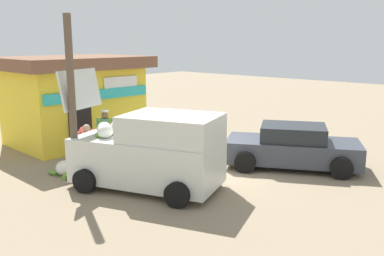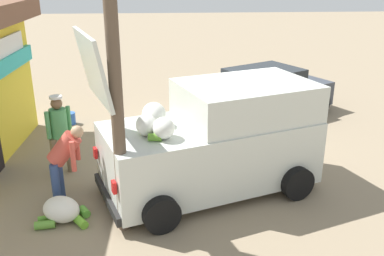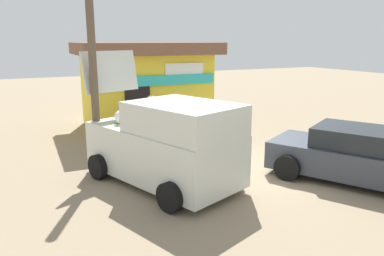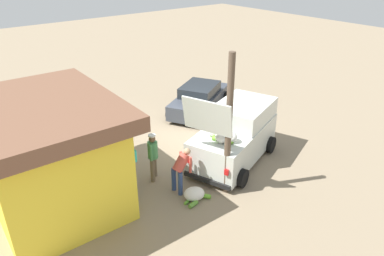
{
  "view_description": "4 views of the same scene",
  "coord_description": "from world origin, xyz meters",
  "px_view_note": "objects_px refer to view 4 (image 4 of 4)",
  "views": [
    {
      "loc": [
        -10.1,
        -7.91,
        3.94
      ],
      "look_at": [
        -0.65,
        0.6,
        1.28
      ],
      "focal_mm": 39.11,
      "sensor_mm": 36.0,
      "label": 1
    },
    {
      "loc": [
        -10.21,
        1.11,
        4.11
      ],
      "look_at": [
        -1.99,
        0.57,
        0.96
      ],
      "focal_mm": 40.03,
      "sensor_mm": 36.0,
      "label": 2
    },
    {
      "loc": [
        -5.97,
        -7.8,
        3.42
      ],
      "look_at": [
        -1.35,
        1.64,
        0.94
      ],
      "focal_mm": 34.67,
      "sensor_mm": 36.0,
      "label": 3
    },
    {
      "loc": [
        -10.88,
        8.74,
        7.09
      ],
      "look_at": [
        -1.07,
        0.84,
        0.84
      ],
      "focal_mm": 33.54,
      "sensor_mm": 36.0,
      "label": 4
    }
  ],
  "objects_px": {
    "customer_bending": "(181,167)",
    "paint_bucket": "(102,145)",
    "storefront_bar": "(48,154)",
    "vendor_standing": "(153,154)",
    "parked_sedan": "(200,99)",
    "unloaded_banana_pile": "(195,194)",
    "delivery_van": "(236,135)"
  },
  "relations": [
    {
      "from": "storefront_bar",
      "to": "unloaded_banana_pile",
      "type": "height_order",
      "value": "storefront_bar"
    },
    {
      "from": "parked_sedan",
      "to": "paint_bucket",
      "type": "bearing_deg",
      "value": 94.76
    },
    {
      "from": "storefront_bar",
      "to": "delivery_van",
      "type": "distance_m",
      "value": 6.42
    },
    {
      "from": "storefront_bar",
      "to": "unloaded_banana_pile",
      "type": "bearing_deg",
      "value": -127.51
    },
    {
      "from": "delivery_van",
      "to": "customer_bending",
      "type": "xyz_separation_m",
      "value": [
        -0.33,
        2.79,
        -0.14
      ]
    },
    {
      "from": "delivery_van",
      "to": "paint_bucket",
      "type": "distance_m",
      "value": 5.32
    },
    {
      "from": "delivery_van",
      "to": "parked_sedan",
      "type": "bearing_deg",
      "value": -23.57
    },
    {
      "from": "storefront_bar",
      "to": "vendor_standing",
      "type": "xyz_separation_m",
      "value": [
        -0.83,
        -3.07,
        -0.76
      ]
    },
    {
      "from": "parked_sedan",
      "to": "paint_bucket",
      "type": "xyz_separation_m",
      "value": [
        -0.45,
        5.45,
        -0.48
      ]
    },
    {
      "from": "parked_sedan",
      "to": "unloaded_banana_pile",
      "type": "height_order",
      "value": "parked_sedan"
    },
    {
      "from": "customer_bending",
      "to": "delivery_van",
      "type": "bearing_deg",
      "value": -83.17
    },
    {
      "from": "delivery_van",
      "to": "unloaded_banana_pile",
      "type": "height_order",
      "value": "delivery_van"
    },
    {
      "from": "parked_sedan",
      "to": "vendor_standing",
      "type": "bearing_deg",
      "value": 125.09
    },
    {
      "from": "storefront_bar",
      "to": "vendor_standing",
      "type": "relative_size",
      "value": 3.12
    },
    {
      "from": "customer_bending",
      "to": "unloaded_banana_pile",
      "type": "xyz_separation_m",
      "value": [
        -0.67,
        -0.03,
        -0.69
      ]
    },
    {
      "from": "vendor_standing",
      "to": "customer_bending",
      "type": "bearing_deg",
      "value": -164.2
    },
    {
      "from": "unloaded_banana_pile",
      "to": "storefront_bar",
      "type": "bearing_deg",
      "value": 52.49
    },
    {
      "from": "storefront_bar",
      "to": "parked_sedan",
      "type": "distance_m",
      "value": 8.55
    },
    {
      "from": "unloaded_banana_pile",
      "to": "paint_bucket",
      "type": "height_order",
      "value": "unloaded_banana_pile"
    },
    {
      "from": "unloaded_banana_pile",
      "to": "customer_bending",
      "type": "bearing_deg",
      "value": 2.57
    },
    {
      "from": "customer_bending",
      "to": "parked_sedan",
      "type": "bearing_deg",
      "value": -45.23
    },
    {
      "from": "storefront_bar",
      "to": "customer_bending",
      "type": "height_order",
      "value": "storefront_bar"
    },
    {
      "from": "customer_bending",
      "to": "paint_bucket",
      "type": "xyz_separation_m",
      "value": [
        4.17,
        0.79,
        -0.73
      ]
    },
    {
      "from": "storefront_bar",
      "to": "paint_bucket",
      "type": "xyz_separation_m",
      "value": [
        2.21,
        -2.59,
        -1.58
      ]
    },
    {
      "from": "customer_bending",
      "to": "paint_bucket",
      "type": "height_order",
      "value": "customer_bending"
    },
    {
      "from": "vendor_standing",
      "to": "unloaded_banana_pile",
      "type": "bearing_deg",
      "value": -169.01
    },
    {
      "from": "vendor_standing",
      "to": "unloaded_banana_pile",
      "type": "xyz_separation_m",
      "value": [
        -1.79,
        -0.35,
        -0.78
      ]
    },
    {
      "from": "storefront_bar",
      "to": "vendor_standing",
      "type": "bearing_deg",
      "value": -105.11
    },
    {
      "from": "delivery_van",
      "to": "parked_sedan",
      "type": "xyz_separation_m",
      "value": [
        4.29,
        -1.87,
        -0.38
      ]
    },
    {
      "from": "customer_bending",
      "to": "paint_bucket",
      "type": "distance_m",
      "value": 4.3
    },
    {
      "from": "paint_bucket",
      "to": "delivery_van",
      "type": "bearing_deg",
      "value": -136.94
    },
    {
      "from": "customer_bending",
      "to": "vendor_standing",
      "type": "bearing_deg",
      "value": 15.8
    }
  ]
}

